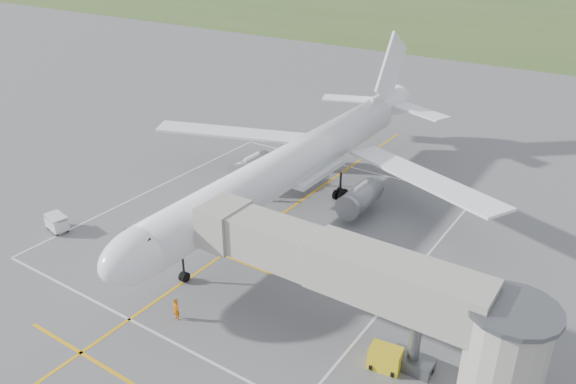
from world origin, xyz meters
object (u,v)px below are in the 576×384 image
Objects in this scene: jet_bridge at (383,292)px; ramp_worker_wing at (263,193)px; ramp_worker_nose at (176,310)px; gpu_unit at (385,358)px; airliner at (295,163)px; baggage_cart at (57,223)px.

ramp_worker_wing is (-18.89, 13.38, -3.90)m from jet_bridge.
ramp_worker_wing reaches higher than ramp_worker_nose.
gpu_unit is 1.29× the size of ramp_worker_nose.
baggage_cart is at bearing -132.92° from airliner.
jet_bridge is 30.72m from baggage_cart.
airliner is 19.40m from ramp_worker_nose.
airliner is 2.00× the size of jet_bridge.
ramp_worker_wing reaches higher than baggage_cart.
ramp_worker_nose is at bearing -172.74° from gpu_unit.
ramp_worker_wing is (-5.88, 18.00, 0.03)m from ramp_worker_nose.
airliner is 21.22m from jet_bridge.
jet_bridge is at bearing 14.54° from baggage_cart.
airliner reaches higher than jet_bridge.
ramp_worker_wing is (-3.17, -0.87, -3.55)m from airliner.
baggage_cart is at bearing 87.98° from ramp_worker_wing.
airliner is 19.60× the size of baggage_cart.
baggage_cart is 17.68m from ramp_worker_nose.
airliner is at bearing -129.00° from ramp_worker_wing.
airliner is at bearing 129.77° from gpu_unit.
airliner is at bearing 104.98° from ramp_worker_nose.
baggage_cart is 1.47× the size of ramp_worker_nose.
ramp_worker_wing is (-19.75, 14.26, 0.13)m from gpu_unit.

